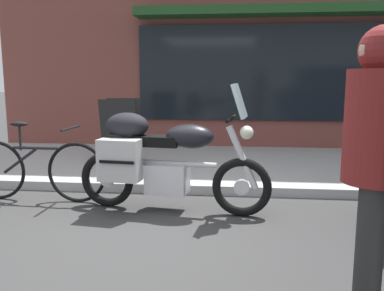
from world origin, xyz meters
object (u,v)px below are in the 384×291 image
object	(u,v)px
pedestrian_walking	(378,142)
sandwich_board_sign	(121,132)
parked_bicycle	(36,169)
touring_motorcycle	(159,157)

from	to	relation	value
pedestrian_walking	sandwich_board_sign	distance (m)	4.44
parked_bicycle	pedestrian_walking	distance (m)	3.83
pedestrian_walking	parked_bicycle	bearing A→B (deg)	146.05
parked_bicycle	pedestrian_walking	size ratio (longest dim) A/B	0.99
touring_motorcycle	sandwich_board_sign	distance (m)	1.98
pedestrian_walking	sandwich_board_sign	world-z (taller)	pedestrian_walking
parked_bicycle	pedestrian_walking	xyz separation A→B (m)	(3.13, -2.11, 0.69)
touring_motorcycle	sandwich_board_sign	bearing A→B (deg)	117.38
parked_bicycle	pedestrian_walking	bearing A→B (deg)	-33.95
touring_motorcycle	pedestrian_walking	distance (m)	2.51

